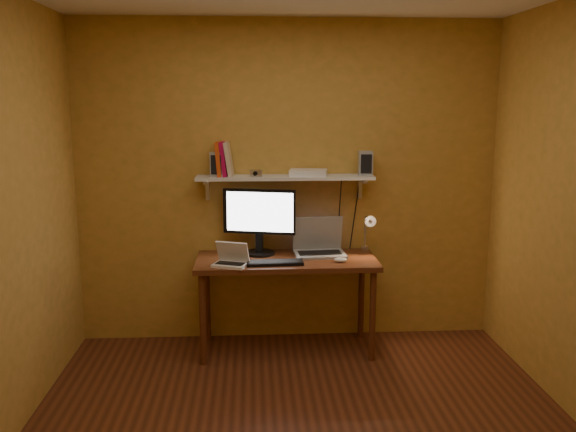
{
  "coord_description": "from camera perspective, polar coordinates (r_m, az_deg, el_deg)",
  "views": [
    {
      "loc": [
        -0.29,
        -3.3,
        1.96
      ],
      "look_at": [
        -0.02,
        1.18,
        1.11
      ],
      "focal_mm": 38.0,
      "sensor_mm": 36.0,
      "label": 1
    }
  ],
  "objects": [
    {
      "name": "room",
      "position": [
        3.38,
        1.58,
        -0.52
      ],
      "size": [
        3.44,
        3.24,
        2.64
      ],
      "color": "brown",
      "rests_on": "ground"
    },
    {
      "name": "monitor",
      "position": [
        4.83,
        -2.71,
        -0.19
      ],
      "size": [
        0.57,
        0.3,
        0.52
      ],
      "rotation": [
        0.0,
        0.0,
        -0.24
      ],
      "color": "black",
      "rests_on": "desk"
    },
    {
      "name": "laptop",
      "position": [
        4.88,
        2.9,
        -2.67
      ],
      "size": [
        0.42,
        0.31,
        0.3
      ],
      "rotation": [
        0.0,
        0.0,
        0.06
      ],
      "color": "#94989C",
      "rests_on": "desk"
    },
    {
      "name": "desk_lamp",
      "position": [
        4.9,
        7.5,
        -1.12
      ],
      "size": [
        0.09,
        0.23,
        0.38
      ],
      "color": "silver",
      "rests_on": "desk"
    },
    {
      "name": "mouse",
      "position": [
        4.66,
        4.94,
        -4.1
      ],
      "size": [
        0.11,
        0.09,
        0.04
      ],
      "primitive_type": "ellipsoid",
      "rotation": [
        0.0,
        0.0,
        -0.32
      ],
      "color": "white",
      "rests_on": "desk"
    },
    {
      "name": "keyboard",
      "position": [
        4.59,
        -1.23,
        -4.39
      ],
      "size": [
        0.43,
        0.16,
        0.02
      ],
      "primitive_type": "cube",
      "rotation": [
        0.0,
        0.0,
        0.03
      ],
      "color": "black",
      "rests_on": "desk"
    },
    {
      "name": "speaker_right",
      "position": [
        4.89,
        7.26,
        4.93
      ],
      "size": [
        0.11,
        0.11,
        0.19
      ],
      "primitive_type": "cube",
      "rotation": [
        0.0,
        0.0,
        -0.06
      ],
      "color": "#94989C",
      "rests_on": "wall_shelf"
    },
    {
      "name": "books",
      "position": [
        4.81,
        -6.02,
        5.32
      ],
      "size": [
        0.15,
        0.19,
        0.27
      ],
      "color": "#C84112",
      "rests_on": "wall_shelf"
    },
    {
      "name": "router",
      "position": [
        4.83,
        1.92,
        4.09
      ],
      "size": [
        0.32,
        0.24,
        0.05
      ],
      "primitive_type": "cube",
      "rotation": [
        0.0,
        0.0,
        -0.17
      ],
      "color": "white",
      "rests_on": "wall_shelf"
    },
    {
      "name": "wall_shelf",
      "position": [
        4.82,
        -0.28,
        3.59
      ],
      "size": [
        1.4,
        0.25,
        0.21
      ],
      "color": "silver",
      "rests_on": "room"
    },
    {
      "name": "speaker_left",
      "position": [
        4.8,
        -6.5,
        4.84
      ],
      "size": [
        0.13,
        0.13,
        0.19
      ],
      "primitive_type": "cube",
      "rotation": [
        0.0,
        0.0,
        -0.32
      ],
      "color": "#94989C",
      "rests_on": "wall_shelf"
    },
    {
      "name": "shelf_camera",
      "position": [
        4.75,
        -3.01,
        4.02
      ],
      "size": [
        0.1,
        0.06,
        0.06
      ],
      "color": "silver",
      "rests_on": "wall_shelf"
    },
    {
      "name": "netbook",
      "position": [
        4.56,
        -5.32,
        -4.01
      ],
      "size": [
        0.29,
        0.25,
        0.18
      ],
      "rotation": [
        0.0,
        0.0,
        -0.36
      ],
      "color": "white",
      "rests_on": "desk"
    },
    {
      "name": "desk",
      "position": [
        4.77,
        -0.14,
        -5.0
      ],
      "size": [
        1.4,
        0.6,
        0.75
      ],
      "color": "#602616",
      "rests_on": "ground"
    }
  ]
}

